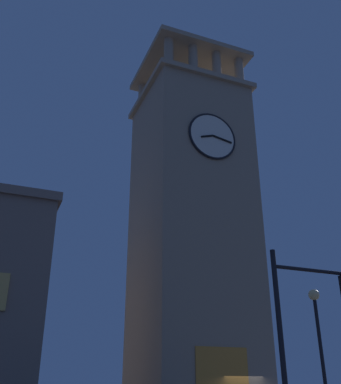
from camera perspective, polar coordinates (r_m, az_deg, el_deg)
clocktower at (r=30.85m, az=2.76°, el=-5.10°), size 7.69×7.73×29.28m
traffic_signal_near at (r=14.33m, az=16.80°, el=-15.62°), size 2.89×0.41×5.94m
street_lamp at (r=18.92m, az=18.64°, el=-17.04°), size 0.44×0.44×5.62m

